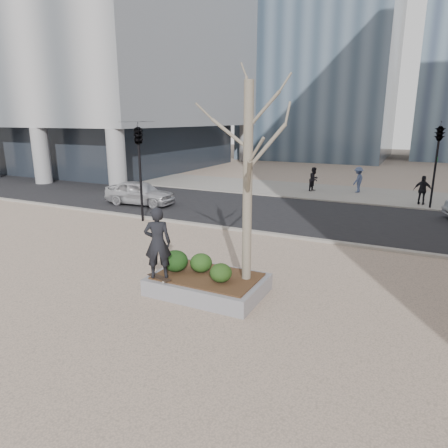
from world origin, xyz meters
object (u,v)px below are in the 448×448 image
at_px(police_car, 140,193).
at_px(skateboard, 159,278).
at_px(planter, 208,284).
at_px(skateboarder, 158,243).

bearing_deg(police_car, skateboard, -144.25).
xyz_separation_m(planter, skateboard, (-1.07, -0.74, 0.26)).
xyz_separation_m(skateboard, police_car, (-7.76, 9.17, 0.20)).
xyz_separation_m(skateboarder, police_car, (-7.76, 9.17, -0.79)).
distance_m(planter, skateboarder, 1.81).
bearing_deg(skateboard, skateboarder, 0.00).
xyz_separation_m(planter, police_car, (-8.83, 8.43, 0.46)).
height_order(skateboard, skateboarder, skateboarder).
height_order(planter, skateboard, skateboard).
bearing_deg(police_car, planter, -138.15).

